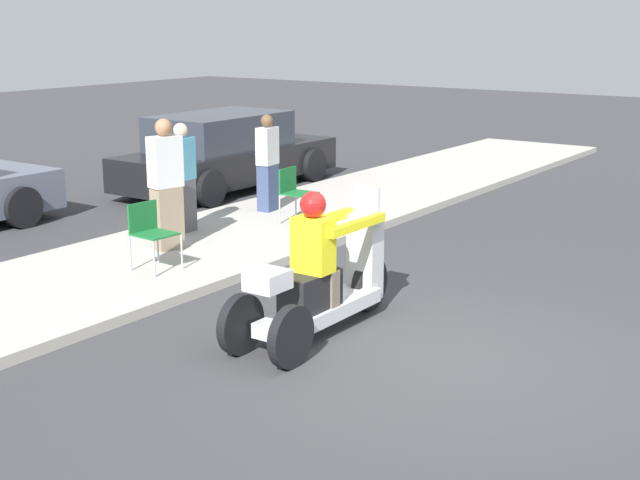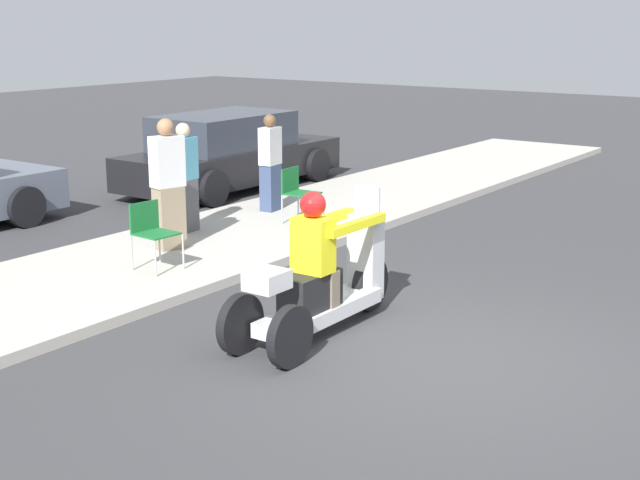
{
  "view_description": "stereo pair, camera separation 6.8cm",
  "coord_description": "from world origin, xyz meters",
  "views": [
    {
      "loc": [
        -7.12,
        -3.55,
        3.13
      ],
      "look_at": [
        -0.11,
        1.37,
        0.98
      ],
      "focal_mm": 50.0,
      "sensor_mm": 36.0,
      "label": 1
    },
    {
      "loc": [
        -7.08,
        -3.61,
        3.13
      ],
      "look_at": [
        -0.11,
        1.37,
        0.98
      ],
      "focal_mm": 50.0,
      "sensor_mm": 36.0,
      "label": 2
    }
  ],
  "objects": [
    {
      "name": "ground_plane",
      "position": [
        0.0,
        0.0,
        0.0
      ],
      "size": [
        60.0,
        60.0,
        0.0
      ],
      "primitive_type": "plane",
      "color": "#38383A"
    },
    {
      "name": "sidewalk_strip",
      "position": [
        0.0,
        4.6,
        0.06
      ],
      "size": [
        28.0,
        2.8,
        0.12
      ],
      "color": "#B2ADA3",
      "rests_on": "ground"
    },
    {
      "name": "motorcycle_trike",
      "position": [
        -0.11,
        1.37,
        0.54
      ],
      "size": [
        2.42,
        0.7,
        1.49
      ],
      "color": "black",
      "rests_on": "ground"
    },
    {
      "name": "spectator_by_tree",
      "position": [
        2.02,
        5.27,
        0.88
      ],
      "size": [
        0.39,
        0.25,
        1.57
      ],
      "color": "#515156",
      "rests_on": "sidewalk_strip"
    },
    {
      "name": "spectator_far_back",
      "position": [
        1.16,
        4.74,
        0.96
      ],
      "size": [
        0.46,
        0.34,
        1.74
      ],
      "color": "gray",
      "rests_on": "sidewalk_strip"
    },
    {
      "name": "spectator_with_child",
      "position": [
        3.85,
        5.17,
        0.86
      ],
      "size": [
        0.39,
        0.26,
        1.54
      ],
      "color": "#38476B",
      "rests_on": "sidewalk_strip"
    },
    {
      "name": "folding_chair_curbside",
      "position": [
        0.34,
        4.23,
        0.62
      ],
      "size": [
        0.49,
        0.49,
        0.82
      ],
      "color": "#A5A8AD",
      "rests_on": "sidewalk_strip"
    },
    {
      "name": "folding_chair_set_back",
      "position": [
        3.42,
        4.32,
        0.62
      ],
      "size": [
        0.49,
        0.49,
        0.82
      ],
      "color": "#A5A8AD",
      "rests_on": "sidewalk_strip"
    },
    {
      "name": "parked_car_lot_center",
      "position": [
        5.37,
        7.36,
        0.67
      ],
      "size": [
        4.63,
        1.93,
        1.42
      ],
      "color": "black",
      "rests_on": "ground"
    }
  ]
}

